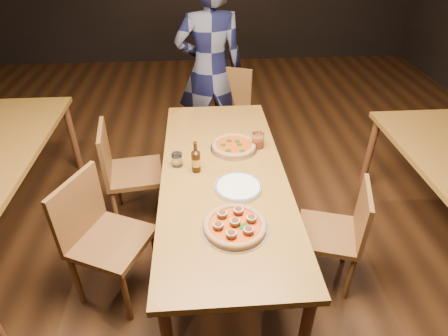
{
  "coord_description": "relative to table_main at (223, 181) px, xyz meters",
  "views": [
    {
      "loc": [
        -0.14,
        -1.98,
        2.15
      ],
      "look_at": [
        0.0,
        -0.05,
        0.82
      ],
      "focal_mm": 30.0,
      "sensor_mm": 36.0,
      "label": 1
    }
  ],
  "objects": [
    {
      "name": "chair_end",
      "position": [
        0.08,
        1.26,
        -0.19
      ],
      "size": [
        0.59,
        0.59,
        0.98
      ],
      "primitive_type": null,
      "rotation": [
        0.0,
        0.0,
        -0.38
      ],
      "color": "brown",
      "rests_on": "ground"
    },
    {
      "name": "plate_stack",
      "position": [
        0.08,
        -0.18,
        0.09
      ],
      "size": [
        0.28,
        0.28,
        0.03
      ],
      "primitive_type": "cylinder",
      "color": "white",
      "rests_on": "table_main"
    },
    {
      "name": "chair_main_sw",
      "position": [
        -0.67,
        0.48,
        -0.23
      ],
      "size": [
        0.47,
        0.47,
        0.9
      ],
      "primitive_type": null,
      "rotation": [
        0.0,
        0.0,
        1.71
      ],
      "color": "brown",
      "rests_on": "ground"
    },
    {
      "name": "water_glass",
      "position": [
        -0.3,
        0.11,
        0.12
      ],
      "size": [
        0.07,
        0.07,
        0.09
      ],
      "primitive_type": "cylinder",
      "color": "white",
      "rests_on": "table_main"
    },
    {
      "name": "beer_bottle",
      "position": [
        -0.17,
        0.03,
        0.15
      ],
      "size": [
        0.06,
        0.06,
        0.21
      ],
      "rotation": [
        0.0,
        0.0,
        -0.06
      ],
      "color": "black",
      "rests_on": "table_main"
    },
    {
      "name": "table_main",
      "position": [
        0.0,
        0.0,
        0.0
      ],
      "size": [
        0.8,
        2.0,
        0.75
      ],
      "color": "brown",
      "rests_on": "ground"
    },
    {
      "name": "pizza_meatball",
      "position": [
        0.02,
        -0.52,
        0.1
      ],
      "size": [
        0.36,
        0.36,
        0.07
      ],
      "rotation": [
        0.0,
        0.0,
        -0.04
      ],
      "color": "#B7B7BF",
      "rests_on": "table_main"
    },
    {
      "name": "chair_main_nw",
      "position": [
        -0.72,
        -0.27,
        -0.22
      ],
      "size": [
        0.57,
        0.57,
        0.91
      ],
      "primitive_type": null,
      "rotation": [
        0.0,
        0.0,
        1.14
      ],
      "color": "brown",
      "rests_on": "ground"
    },
    {
      "name": "amber_glass",
      "position": [
        0.27,
        0.3,
        0.13
      ],
      "size": [
        0.09,
        0.09,
        0.11
      ],
      "primitive_type": "cylinder",
      "color": "#A23412",
      "rests_on": "table_main"
    },
    {
      "name": "diner",
      "position": [
        -0.02,
        1.49,
        0.22
      ],
      "size": [
        0.7,
        0.5,
        1.79
      ],
      "primitive_type": "imported",
      "rotation": [
        0.0,
        0.0,
        3.26
      ],
      "color": "black",
      "rests_on": "ground"
    },
    {
      "name": "ground",
      "position": [
        0.0,
        0.0,
        -0.68
      ],
      "size": [
        9.0,
        9.0,
        0.0
      ],
      "primitive_type": "plane",
      "color": "black"
    },
    {
      "name": "pizza_margherita",
      "position": [
        0.1,
        0.29,
        0.09
      ],
      "size": [
        0.34,
        0.34,
        0.04
      ],
      "rotation": [
        0.0,
        0.0,
        -0.03
      ],
      "color": "#B7B7BF",
      "rests_on": "table_main"
    },
    {
      "name": "chair_main_e",
      "position": [
        0.67,
        -0.25,
        -0.27
      ],
      "size": [
        0.48,
        0.48,
        0.82
      ],
      "primitive_type": null,
      "rotation": [
        0.0,
        0.0,
        -1.87
      ],
      "color": "brown",
      "rests_on": "ground"
    }
  ]
}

